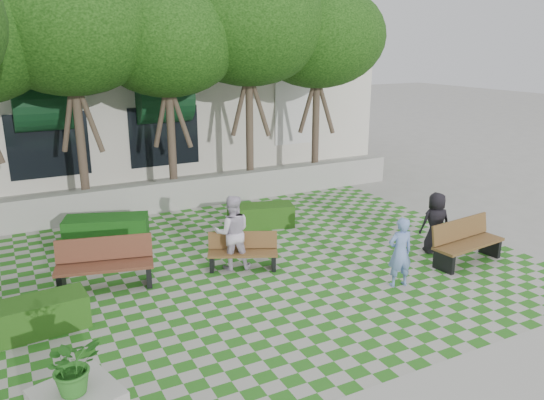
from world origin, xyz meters
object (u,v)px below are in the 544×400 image
hedge_midleft (107,230)px  person_blue (400,252)px  bench_east (466,243)px  hedge_west (35,317)px  bench_west (105,265)px  person_white (232,232)px  hedge_midright (261,216)px  person_dark (435,223)px  bench_mid (243,252)px

hedge_midleft → person_blue: size_ratio=1.35×
bench_east → hedge_west: bench_east is taller
bench_west → hedge_midleft: (0.51, 2.54, -0.14)m
hedge_midleft → person_white: 3.67m
hedge_midright → person_blue: 4.81m
hedge_midleft → hedge_west: size_ratio=1.15×
bench_west → hedge_west: bench_west is taller
bench_east → hedge_midright: (-3.12, 4.44, -0.17)m
hedge_midright → bench_east: bearing=-54.9°
person_blue → person_dark: size_ratio=1.00×
bench_west → hedge_west: 1.98m
person_blue → hedge_midright: bearing=-69.4°
bench_west → person_white: size_ratio=1.21×
bench_mid → person_white: (-0.19, 0.13, 0.46)m
bench_east → hedge_midleft: 8.77m
bench_east → person_white: (-4.93, 2.19, 0.37)m
bench_mid → person_blue: size_ratio=1.08×
hedge_midleft → person_blue: (4.95, -5.33, 0.40)m
bench_mid → hedge_midright: bearing=80.5°
person_white → bench_west: bearing=12.3°
person_blue → person_white: 3.67m
hedge_west → person_dark: bearing=-2.5°
hedge_midright → hedge_west: bearing=-151.7°
hedge_midright → hedge_midleft: (-4.05, 0.62, 0.04)m
bench_mid → hedge_midleft: 3.85m
bench_mid → hedge_midleft: bearing=154.0°
hedge_midleft → hedge_west: hedge_midleft is taller
bench_east → hedge_midright: bearing=118.9°
bench_mid → hedge_west: bench_mid is taller
bench_east → bench_mid: 5.17m
bench_mid → bench_west: size_ratio=0.79×
bench_mid → hedge_midright: 2.88m
hedge_midleft → person_dark: (6.96, -4.26, 0.40)m
bench_mid → hedge_west: (-4.40, -0.87, -0.09)m
hedge_west → bench_east: bearing=-7.4°
hedge_west → person_dark: person_dark is taller
hedge_midright → person_blue: person_blue is taller
bench_west → hedge_midright: size_ratio=1.15×
bench_east → hedge_west: 9.22m
bench_west → person_dark: (7.47, -1.72, 0.26)m
person_dark → person_white: bearing=-1.4°
bench_east → person_white: bearing=149.8°
bench_west → person_blue: person_blue is taller
bench_mid → bench_west: bench_west is taller
hedge_midright → hedge_west: hedge_midright is taller
bench_east → person_blue: bearing=-179.2°
person_blue → person_dark: (2.02, 1.07, -0.00)m
bench_east → bench_west: bench_west is taller
bench_mid → person_blue: person_blue is taller
bench_mid → bench_east: bearing=1.4°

